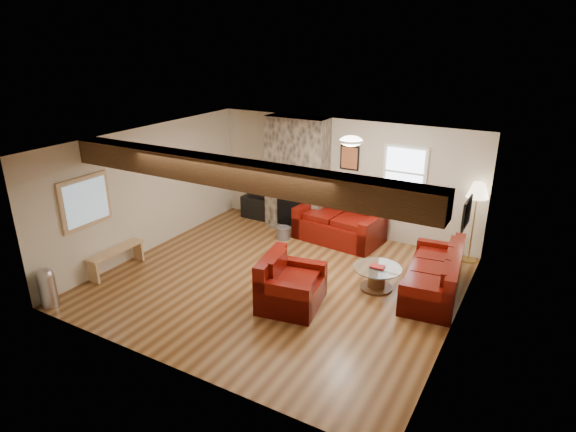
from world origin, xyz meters
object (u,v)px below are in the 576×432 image
Objects in this scene: sofa_three at (433,272)px; floor_lamp at (478,195)px; tv_cabinet at (264,208)px; coffee_table at (377,278)px; loveseat at (339,219)px; television at (263,188)px; armchair_red at (292,282)px.

floor_lamp reaches higher than sofa_three.
coffee_table is at bearing -28.65° from tv_cabinet.
loveseat is 1.12× the size of floor_lamp.
television is at bearing 177.91° from loveseat.
armchair_red is 4.01m from television.
sofa_three is 1.91× the size of armchair_red.
loveseat is at bearing -8.16° from tv_cabinet.
coffee_table is (1.02, 1.19, -0.22)m from armchair_red.
television is (-3.52, 1.93, 0.55)m from coffee_table.
television reaches higher than tv_cabinet.
coffee_table is 4.02m from tv_cabinet.
television is (0.00, 0.00, 0.49)m from tv_cabinet.
loveseat reaches higher than armchair_red.
loveseat is 2.85m from armchair_red.
tv_cabinet is 0.49m from television.
sofa_three is 1.25× the size of floor_lamp.
loveseat is at bearing 131.35° from coffee_table.
floor_lamp reaches higher than tv_cabinet.
sofa_three reaches higher than tv_cabinet.
television is at bearing -116.48° from sofa_three.
armchair_red is at bearing -125.11° from floor_lamp.
loveseat reaches higher than sofa_three.
tv_cabinet is 1.33× the size of television.
television is at bearing 151.35° from coffee_table.
floor_lamp is (1.19, 1.95, 1.15)m from coffee_table.
armchair_red is 4.00m from tv_cabinet.
coffee_table is 1.06× the size of television.
television reaches higher than sofa_three.
floor_lamp is at bearing 0.24° from tv_cabinet.
coffee_table is 0.53× the size of floor_lamp.
floor_lamp is at bearing 58.57° from coffee_table.
sofa_three is 4.67m from tv_cabinet.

